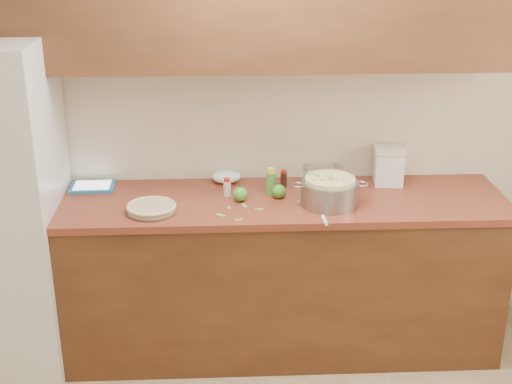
{
  "coord_description": "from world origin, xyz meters",
  "views": [
    {
      "loc": [
        -0.21,
        -2.08,
        2.39
      ],
      "look_at": [
        -0.04,
        1.43,
        0.98
      ],
      "focal_mm": 50.0,
      "sensor_mm": 36.0,
      "label": 1
    }
  ],
  "objects_px": {
    "flour_canister": "(389,166)",
    "tablet": "(92,186)",
    "colander": "(330,192)",
    "pie": "(151,208)"
  },
  "relations": [
    {
      "from": "flour_canister",
      "to": "tablet",
      "type": "relative_size",
      "value": 0.84
    },
    {
      "from": "tablet",
      "to": "flour_canister",
      "type": "bearing_deg",
      "value": -1.6
    },
    {
      "from": "colander",
      "to": "tablet",
      "type": "xyz_separation_m",
      "value": [
        -1.3,
        0.3,
        -0.06
      ]
    },
    {
      "from": "pie",
      "to": "tablet",
      "type": "relative_size",
      "value": 1.07
    },
    {
      "from": "colander",
      "to": "tablet",
      "type": "height_order",
      "value": "colander"
    },
    {
      "from": "pie",
      "to": "tablet",
      "type": "xyz_separation_m",
      "value": [
        -0.36,
        0.36,
        -0.01
      ]
    },
    {
      "from": "flour_canister",
      "to": "tablet",
      "type": "xyz_separation_m",
      "value": [
        -1.68,
        0.01,
        -0.1
      ]
    },
    {
      "from": "flour_canister",
      "to": "tablet",
      "type": "bearing_deg",
      "value": 179.73
    },
    {
      "from": "pie",
      "to": "tablet",
      "type": "height_order",
      "value": "pie"
    },
    {
      "from": "colander",
      "to": "flour_canister",
      "type": "height_order",
      "value": "flour_canister"
    }
  ]
}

